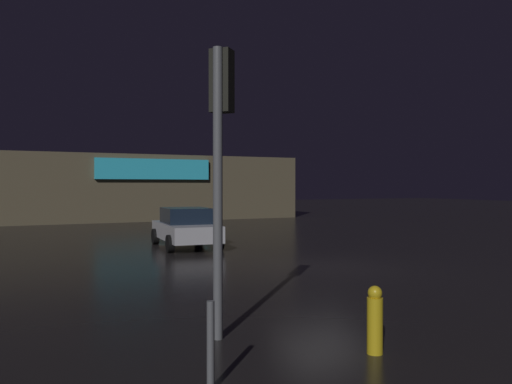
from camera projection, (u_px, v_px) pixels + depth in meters
ground_plane at (321, 267)px, 14.66m from camera, size 120.00×120.00×0.00m
store_building at (140, 188)px, 36.48m from camera, size 20.85×7.89×4.31m
traffic_signal_main at (220, 133)px, 7.89m from camera, size 0.42×0.42×4.40m
car_near at (186, 227)px, 19.47m from camera, size 2.22×4.29×1.48m
fire_hydrant at (375, 320)px, 7.14m from camera, size 0.22×0.22×0.94m
bollard_kerb_a at (211, 346)px, 5.86m from camera, size 0.09×0.09×1.02m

